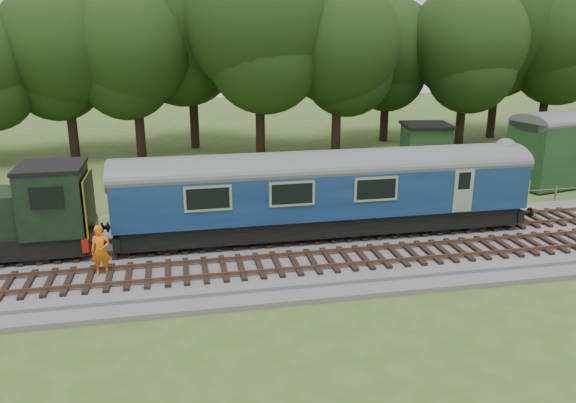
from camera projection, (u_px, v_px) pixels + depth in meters
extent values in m
plane|color=#35551F|center=(237.00, 261.00, 23.18)|extent=(120.00, 120.00, 0.00)
cube|color=#4C4C4F|center=(237.00, 257.00, 23.13)|extent=(70.00, 7.00, 0.35)
cube|color=brown|center=(235.00, 244.00, 23.68)|extent=(66.50, 0.07, 0.14)
cube|color=brown|center=(232.00, 232.00, 25.02)|extent=(66.50, 0.07, 0.14)
cube|color=brown|center=(244.00, 272.00, 20.87)|extent=(66.50, 0.07, 0.14)
cube|color=brown|center=(239.00, 258.00, 22.21)|extent=(66.50, 0.07, 0.14)
cube|color=black|center=(325.00, 219.00, 24.97)|extent=(17.46, 2.52, 0.85)
cube|color=#0E214B|center=(326.00, 189.00, 24.55)|extent=(18.00, 2.80, 2.05)
cube|color=yellow|center=(511.00, 186.00, 26.37)|extent=(0.06, 2.74, 1.30)
cube|color=black|center=(449.00, 215.00, 26.16)|extent=(2.60, 2.00, 0.55)
cube|color=black|center=(189.00, 233.00, 23.89)|extent=(2.60, 2.00, 0.55)
cube|color=black|center=(55.00, 199.00, 22.37)|extent=(2.40, 2.55, 2.60)
cube|color=#9B170B|center=(90.00, 235.00, 23.06)|extent=(0.25, 2.60, 0.55)
cube|color=yellow|center=(90.00, 202.00, 22.68)|extent=(0.06, 2.55, 2.30)
imported|color=orange|center=(101.00, 251.00, 20.75)|extent=(0.73, 0.50, 1.93)
cube|color=#193719|center=(425.00, 144.00, 40.77)|extent=(3.48, 3.48, 2.52)
cube|color=black|center=(427.00, 125.00, 40.37)|extent=(3.83, 3.83, 0.20)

